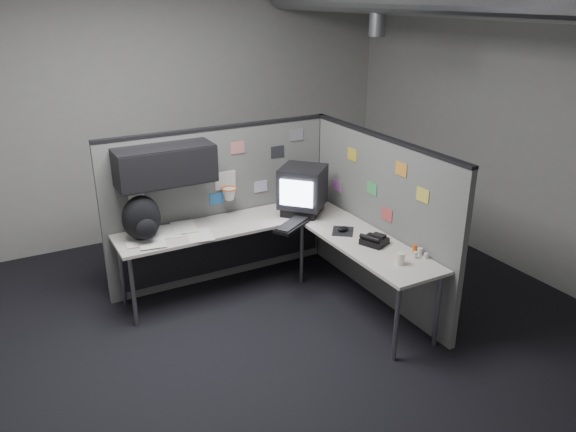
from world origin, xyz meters
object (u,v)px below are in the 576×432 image
desk (268,239)px  phone (374,240)px  keyboard (293,224)px  backpack (142,219)px  monitor (303,190)px

desk → phone: size_ratio=8.59×
keyboard → backpack: size_ratio=1.18×
monitor → backpack: bearing=178.1°
monitor → phone: 1.03m
monitor → keyboard: size_ratio=1.20×
monitor → backpack: size_ratio=1.41×
desk → keyboard: (0.23, -0.09, 0.14)m
desk → backpack: size_ratio=5.40×
desk → keyboard: size_ratio=4.59×
phone → backpack: backpack is taller
desk → phone: bearing=-50.2°
monitor → keyboard: monitor is taller
keyboard → phone: 0.84m
monitor → keyboard: bearing=-132.6°
monitor → backpack: 1.63m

